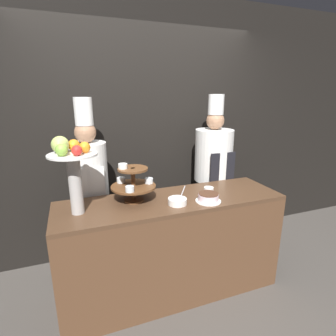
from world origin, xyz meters
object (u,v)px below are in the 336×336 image
Objects in this scene: tiered_stand at (133,183)px; cup_white at (209,190)px; chef_left at (90,186)px; serving_bowl_near at (178,201)px; chef_center_left at (213,171)px; fruit_pedestal at (72,164)px; cake_round at (208,198)px.

cup_white is at bearing -4.23° from tiered_stand.
chef_left reaches higher than tiered_stand.
chef_left is at bearing 136.53° from serving_bowl_near.
chef_center_left is at bearing 22.66° from tiered_stand.
tiered_stand is at bearing 148.88° from serving_bowl_near.
chef_center_left is (0.31, 0.47, 0.02)m from cup_white.
chef_center_left is (0.68, 0.61, 0.02)m from serving_bowl_near.
chef_left reaches higher than serving_bowl_near.
chef_center_left is (1.32, -0.00, 0.01)m from chef_left.
tiered_stand is 0.21× the size of chef_left.
chef_center_left is (1.46, 0.49, -0.34)m from fruit_pedestal.
fruit_pedestal is 1.11m from cake_round.
serving_bowl_near is 0.09× the size of chef_center_left.
cup_white is 0.05× the size of chef_center_left.
chef_center_left is at bearing 42.16° from serving_bowl_near.
chef_center_left reaches higher than cup_white.
tiered_stand is at bearing 158.45° from cake_round.
fruit_pedestal reaches higher than cup_white.
tiered_stand reaches higher than serving_bowl_near.
serving_bowl_near is 0.91m from chef_center_left.
cake_round is at bearing -21.55° from tiered_stand.
fruit_pedestal is at bearing -170.51° from tiered_stand.
fruit_pedestal reaches higher than cake_round.
cake_round is at bearing -119.95° from cup_white.
chef_left is (-0.65, 0.61, 0.01)m from serving_bowl_near.
chef_center_left reaches higher than tiered_stand.
chef_left is 0.99× the size of chef_center_left.
cake_round is (0.59, -0.23, -0.13)m from tiered_stand.
serving_bowl_near reaches higher than cup_white.
tiered_stand is 2.43× the size of serving_bowl_near.
tiered_stand reaches higher than cup_white.
cup_white is at bearing 1.28° from fruit_pedestal.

